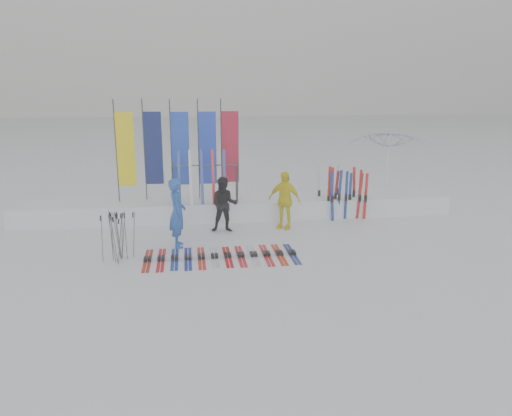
{
  "coord_description": "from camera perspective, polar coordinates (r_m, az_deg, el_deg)",
  "views": [
    {
      "loc": [
        -1.58,
        -11.25,
        4.19
      ],
      "look_at": [
        0.2,
        1.6,
        1.0
      ],
      "focal_mm": 35.0,
      "sensor_mm": 36.0,
      "label": 1
    }
  ],
  "objects": [
    {
      "name": "upright_skis",
      "position": [
        16.43,
        9.78,
        1.63
      ],
      "size": [
        1.39,
        1.16,
        1.69
      ],
      "color": "red",
      "rests_on": "ground"
    },
    {
      "name": "feather_flags",
      "position": [
        16.13,
        -8.8,
        6.73
      ],
      "size": [
        3.87,
        0.28,
        3.2
      ],
      "color": "#383A3F",
      "rests_on": "ground"
    },
    {
      "name": "pole_cluster",
      "position": [
        12.68,
        -15.53,
        -3.18
      ],
      "size": [
        0.81,
        0.66,
        1.24
      ],
      "color": "#595B60",
      "rests_on": "ground"
    },
    {
      "name": "snow_bank",
      "position": [
        16.39,
        -2.13,
        0.08
      ],
      "size": [
        14.0,
        1.6,
        0.6
      ],
      "primitive_type": "cube",
      "color": "white",
      "rests_on": "ground"
    },
    {
      "name": "ground",
      "position": [
        12.1,
        0.1,
        -6.43
      ],
      "size": [
        120.0,
        120.0,
        0.0
      ],
      "primitive_type": "plane",
      "color": "white",
      "rests_on": "ground"
    },
    {
      "name": "tent_canopy",
      "position": [
        18.6,
        14.9,
        4.53
      ],
      "size": [
        3.39,
        3.43,
        2.68
      ],
      "primitive_type": "imported",
      "rotation": [
        0.0,
        0.0,
        0.17
      ],
      "color": "white",
      "rests_on": "ground"
    },
    {
      "name": "person_black",
      "position": [
        14.57,
        -3.64,
        0.38
      ],
      "size": [
        0.85,
        0.7,
        1.62
      ],
      "primitive_type": "imported",
      "rotation": [
        0.0,
        0.0,
        -0.11
      ],
      "color": "black",
      "rests_on": "ground"
    },
    {
      "name": "person_blue",
      "position": [
        13.31,
        -8.98,
        -0.56
      ],
      "size": [
        0.49,
        0.7,
        1.85
      ],
      "primitive_type": "imported",
      "rotation": [
        0.0,
        0.0,
        1.64
      ],
      "color": "blue",
      "rests_on": "ground"
    },
    {
      "name": "ski_rack",
      "position": [
        15.71,
        -5.85,
        3.45
      ],
      "size": [
        2.04,
        0.8,
        1.23
      ],
      "color": "#383A3F",
      "rests_on": "ground"
    },
    {
      "name": "ski_row",
      "position": [
        12.58,
        -4.06,
        -5.51
      ],
      "size": [
        3.79,
        1.7,
        0.07
      ],
      "color": "#B2160E",
      "rests_on": "ground"
    },
    {
      "name": "person_yellow",
      "position": [
        14.92,
        3.25,
        0.93
      ],
      "size": [
        1.08,
        0.93,
        1.74
      ],
      "primitive_type": "imported",
      "rotation": [
        0.0,
        0.0,
        -0.61
      ],
      "color": "yellow",
      "rests_on": "ground"
    }
  ]
}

